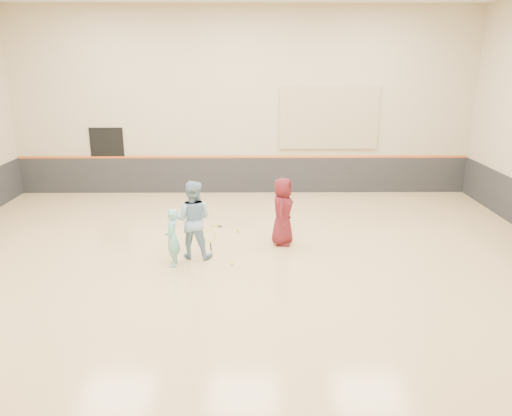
{
  "coord_description": "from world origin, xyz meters",
  "views": [
    {
      "loc": [
        0.27,
        -10.38,
        4.45
      ],
      "look_at": [
        0.37,
        0.4,
        1.15
      ],
      "focal_mm": 35.0,
      "sensor_mm": 36.0,
      "label": 1
    }
  ],
  "objects_px": {
    "instructor": "(193,219)",
    "spare_racket": "(216,223)",
    "young_man": "(283,211)",
    "girl": "(172,238)"
  },
  "relations": [
    {
      "from": "girl",
      "to": "young_man",
      "type": "distance_m",
      "value": 2.82
    },
    {
      "from": "instructor",
      "to": "young_man",
      "type": "distance_m",
      "value": 2.24
    },
    {
      "from": "girl",
      "to": "spare_racket",
      "type": "xyz_separation_m",
      "value": [
        0.75,
        2.7,
        -0.59
      ]
    },
    {
      "from": "young_man",
      "to": "spare_racket",
      "type": "distance_m",
      "value": 2.34
    },
    {
      "from": "instructor",
      "to": "young_man",
      "type": "bearing_deg",
      "value": -149.92
    },
    {
      "from": "instructor",
      "to": "spare_racket",
      "type": "xyz_separation_m",
      "value": [
        0.35,
        2.2,
        -0.84
      ]
    },
    {
      "from": "girl",
      "to": "young_man",
      "type": "relative_size",
      "value": 0.78
    },
    {
      "from": "girl",
      "to": "instructor",
      "type": "bearing_deg",
      "value": 141.41
    },
    {
      "from": "instructor",
      "to": "spare_racket",
      "type": "distance_m",
      "value": 2.38
    },
    {
      "from": "instructor",
      "to": "spare_racket",
      "type": "height_order",
      "value": "instructor"
    }
  ]
}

